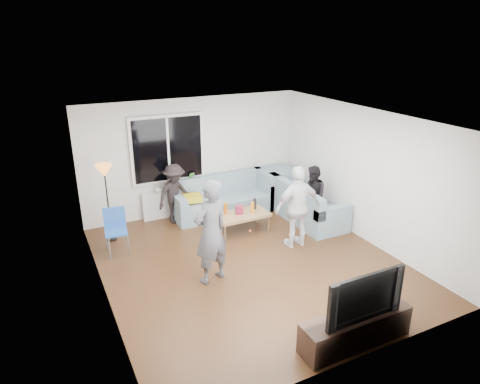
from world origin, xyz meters
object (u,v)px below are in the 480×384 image
spectator_right (313,195)px  player_left (211,232)px  sofa_back_section (223,196)px  side_chair (116,232)px  coffee_table (242,222)px  sofa_right_section (307,201)px  television (360,293)px  floor_lamp (108,204)px  spectator_back (175,194)px  player_right (298,207)px  tv_console (355,329)px

spectator_right → player_left: bearing=-53.4°
player_left → sofa_back_section: bearing=-135.6°
side_chair → player_left: player_left is taller
coffee_table → sofa_right_section: bearing=-2.7°
television → sofa_back_section: bearing=87.4°
side_chair → floor_lamp: floor_lamp is taller
sofa_back_section → spectator_back: 1.14m
sofa_back_section → player_right: player_right is taller
player_right → floor_lamp: bearing=-27.3°
sofa_right_section → tv_console: size_ratio=1.25×
tv_console → player_left: bearing=115.8°
sofa_right_section → spectator_right: (0.00, -0.19, 0.21)m
sofa_right_section → player_right: size_ratio=1.24×
sofa_right_section → player_right: player_right is taller
player_right → tv_console: size_ratio=1.00×
spectator_right → spectator_back: 2.95m
coffee_table → floor_lamp: bearing=162.1°
sofa_back_section → tv_console: (-0.22, -4.77, -0.20)m
sofa_back_section → side_chair: size_ratio=2.67×
side_chair → tv_console: side_chair is taller
sofa_right_section → spectator_back: (-2.64, 1.14, 0.23)m
sofa_back_section → coffee_table: bearing=-92.3°
coffee_table → floor_lamp: floor_lamp is taller
coffee_table → player_left: (-1.28, -1.45, 0.69)m
floor_lamp → tv_console: bearing=-62.9°
tv_console → floor_lamp: bearing=117.1°
sofa_back_section → sofa_right_section: bearing=-36.0°
sofa_right_section → spectator_right: size_ratio=1.58×
player_left → television: 2.54m
floor_lamp → spectator_right: (4.07, -1.08, -0.15)m
tv_console → television: 0.56m
side_chair → player_right: (3.18, -1.22, 0.37)m
tv_console → sofa_right_section: bearing=64.6°
side_chair → player_right: size_ratio=0.53×
spectator_back → player_left: bearing=-113.9°
coffee_table → television: 3.78m
floor_lamp → television: 5.11m
floor_lamp → spectator_right: bearing=-14.8°
television → tv_console: bearing=0.0°
player_left → spectator_right: player_left is taller
sofa_right_section → side_chair: 4.08m
tv_console → television: bearing=0.0°
side_chair → player_left: bearing=-45.7°
spectator_right → television: spectator_right is taller
coffee_table → side_chair: (-2.50, 0.20, 0.23)m
player_left → sofa_right_section: bearing=-171.7°
sofa_right_section → television: bearing=154.6°
player_right → tv_console: (-0.85, -2.71, -0.58)m
floor_lamp → coffee_table: bearing=-17.9°
sofa_right_section → floor_lamp: size_ratio=1.28×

